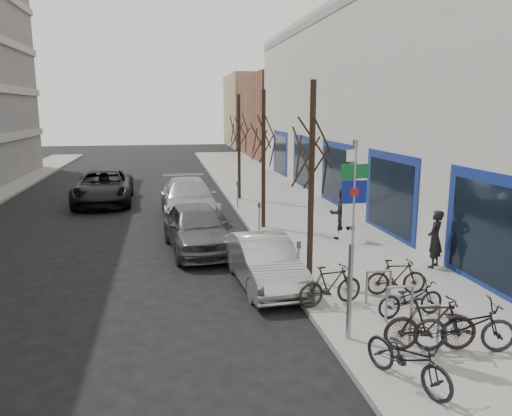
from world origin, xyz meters
name	(u,v)px	position (x,y,z in m)	size (l,w,h in m)	color
ground	(232,355)	(0.00, 0.00, 0.00)	(120.00, 120.00, 0.00)	black
sidewalk_east	(309,226)	(4.50, 10.00, 0.07)	(5.00, 70.00, 0.15)	slate
commercial_building	(500,105)	(17.00, 16.00, 5.00)	(20.00, 32.00, 10.00)	#B7B7B2
brick_building_far	(307,117)	(13.00, 40.00, 4.00)	(12.00, 14.00, 8.00)	brown
tan_building_far	(279,111)	(13.50, 55.00, 4.50)	(13.00, 12.00, 9.00)	#937A5B
highway_sign_pole	(352,229)	(2.40, -0.01, 2.46)	(0.55, 0.10, 4.20)	gray
bike_rack	(399,299)	(3.80, 0.60, 0.66)	(0.66, 2.26, 0.83)	gray
tree_near	(312,135)	(2.60, 3.50, 4.10)	(1.80, 1.80, 5.50)	black
tree_mid	(264,127)	(2.60, 10.00, 4.10)	(1.80, 1.80, 5.50)	black
tree_far	(239,122)	(2.60, 16.50, 4.10)	(1.80, 1.80, 5.50)	black
meter_front	(298,260)	(2.15, 3.00, 0.92)	(0.10, 0.08, 1.27)	gray
meter_mid	(259,216)	(2.15, 8.50, 0.92)	(0.10, 0.08, 1.27)	gray
meter_back	(238,192)	(2.15, 14.00, 0.92)	(0.10, 0.08, 1.27)	gray
bike_near_left	(408,353)	(2.77, -1.82, 0.71)	(0.56, 1.85, 1.13)	black
bike_near_right	(431,323)	(3.77, -0.77, 0.71)	(0.55, 1.84, 1.12)	black
bike_mid_curb	(411,295)	(4.18, 0.82, 0.65)	(0.49, 1.62, 0.99)	black
bike_mid_inner	(330,285)	(2.61, 1.76, 0.66)	(0.50, 1.67, 1.02)	black
bike_far_curb	(465,322)	(4.41, -0.91, 0.75)	(0.60, 1.97, 1.20)	black
bike_far_inner	(396,277)	(4.47, 2.14, 0.62)	(0.46, 1.55, 0.94)	black
parked_car_front	(264,261)	(1.40, 3.80, 0.68)	(1.43, 4.11, 1.36)	#A7A7AC
parked_car_mid	(196,228)	(-0.20, 7.58, 0.80)	(1.90, 4.72, 1.61)	#515156
parked_car_back	(189,198)	(-0.20, 13.09, 0.84)	(2.36, 5.80, 1.68)	#9B9CA0
lane_car	(104,187)	(-4.32, 17.14, 0.84)	(2.79, 6.06, 1.68)	black
pedestrian_near	(435,239)	(6.57, 4.01, 1.01)	(0.63, 0.41, 1.72)	black
pedestrian_far	(342,214)	(5.00, 7.65, 1.08)	(0.68, 0.46, 1.86)	black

